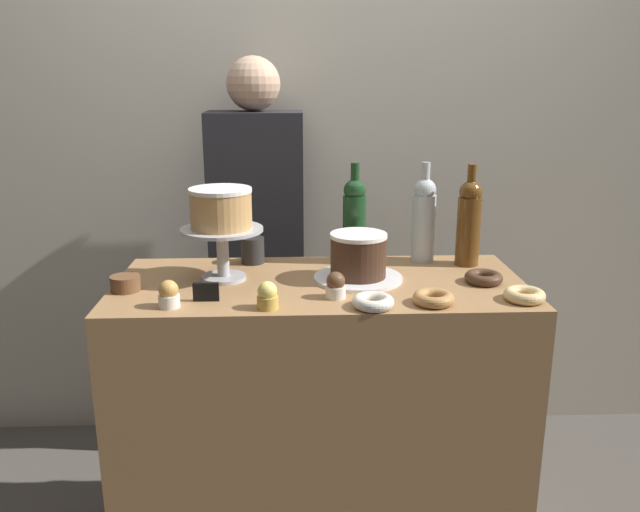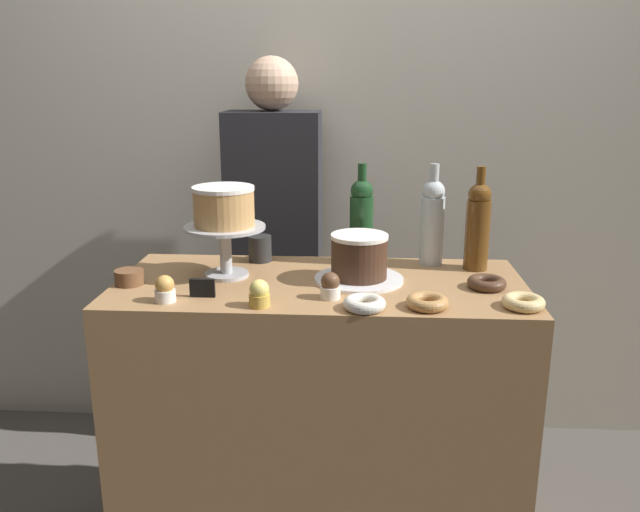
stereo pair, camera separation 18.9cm
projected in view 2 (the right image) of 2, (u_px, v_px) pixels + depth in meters
name	position (u px, v px, depth m)	size (l,w,h in m)	color
back_wall	(333.00, 134.00, 2.63)	(6.00, 0.05, 2.60)	#BCB7A8
display_counter	(320.00, 423.00, 2.04)	(1.21, 0.55, 0.94)	#997047
cake_stand_pedestal	(225.00, 242.00, 1.94)	(0.24, 0.24, 0.16)	#B2B2B7
white_layer_cake	(224.00, 206.00, 1.91)	(0.18, 0.18, 0.12)	tan
silver_serving_platter	(359.00, 279.00, 1.93)	(0.27, 0.27, 0.01)	white
chocolate_round_cake	(359.00, 256.00, 1.91)	(0.17, 0.17, 0.13)	#3D2619
wine_bottle_clear	(432.00, 220.00, 2.06)	(0.08, 0.08, 0.33)	#B2BCC1
wine_bottle_green	(361.00, 220.00, 2.07)	(0.08, 0.08, 0.33)	#193D1E
wine_bottle_amber	(478.00, 225.00, 2.00)	(0.08, 0.08, 0.33)	#5B3814
cupcake_caramel	(165.00, 289.00, 1.74)	(0.06, 0.06, 0.07)	white
cupcake_lemon	(259.00, 294.00, 1.70)	(0.06, 0.06, 0.07)	gold
cupcake_chocolate	(330.00, 286.00, 1.77)	(0.06, 0.06, 0.07)	white
donut_glazed	(523.00, 302.00, 1.70)	(0.11, 0.11, 0.03)	#E0C17F
donut_maple	(427.00, 302.00, 1.70)	(0.11, 0.11, 0.03)	#B27F47
donut_chocolate	(487.00, 283.00, 1.85)	(0.11, 0.11, 0.03)	#472D1E
donut_sugar	(365.00, 303.00, 1.69)	(0.11, 0.11, 0.03)	silver
cookie_stack	(129.00, 277.00, 1.89)	(0.08, 0.08, 0.04)	brown
price_sign_chalkboard	(202.00, 288.00, 1.78)	(0.07, 0.01, 0.05)	black
coffee_cup_ceramic	(260.00, 248.00, 2.12)	(0.08, 0.08, 0.09)	#282828
barista_figure	(275.00, 255.00, 2.57)	(0.36, 0.22, 1.60)	black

